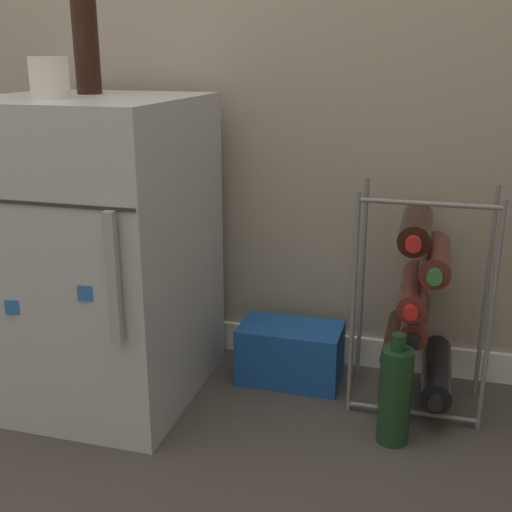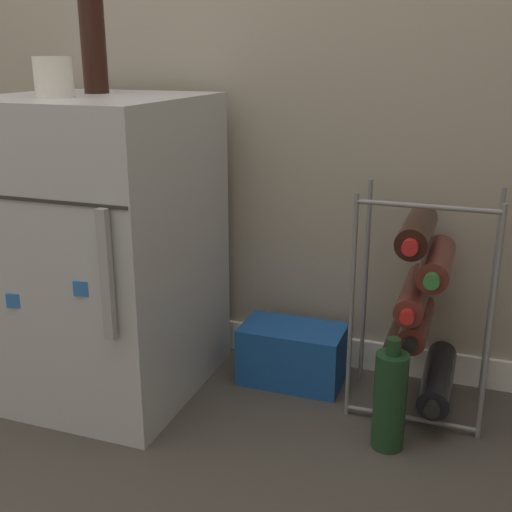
{
  "view_description": "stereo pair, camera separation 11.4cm",
  "coord_description": "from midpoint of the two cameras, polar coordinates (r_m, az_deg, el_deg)",
  "views": [
    {
      "loc": [
        0.55,
        -1.19,
        0.91
      ],
      "look_at": [
        0.12,
        0.35,
        0.4
      ],
      "focal_mm": 45.0,
      "sensor_mm": 36.0,
      "label": 1
    },
    {
      "loc": [
        0.66,
        -1.15,
        0.91
      ],
      "look_at": [
        0.12,
        0.35,
        0.4
      ],
      "focal_mm": 45.0,
      "sensor_mm": 36.0,
      "label": 2
    }
  ],
  "objects": [
    {
      "name": "fridge_top_bottle",
      "position": [
        1.81,
        -16.72,
        17.77
      ],
      "size": [
        0.07,
        0.07,
        0.29
      ],
      "color": "black",
      "rests_on": "mini_fridge"
    },
    {
      "name": "wine_rack",
      "position": [
        1.71,
        12.58,
        -4.1
      ],
      "size": [
        0.34,
        0.33,
        0.59
      ],
      "color": "slate",
      "rests_on": "ground_plane"
    },
    {
      "name": "ground_plane",
      "position": [
        1.6,
        -9.88,
        -17.34
      ],
      "size": [
        14.0,
        14.0,
        0.0
      ],
      "primitive_type": "plane",
      "color": "#423D38"
    },
    {
      "name": "loose_bottle_floor",
      "position": [
        1.6,
        10.23,
        -12.06
      ],
      "size": [
        0.08,
        0.08,
        0.28
      ],
      "color": "#19381E",
      "rests_on": "ground_plane"
    },
    {
      "name": "soda_box",
      "position": [
        1.87,
        1.32,
        -8.63
      ],
      "size": [
        0.29,
        0.17,
        0.17
      ],
      "color": "#194C9E",
      "rests_on": "ground_plane"
    },
    {
      "name": "fridge_top_cup",
      "position": [
        1.66,
        -19.84,
        14.69
      ],
      "size": [
        0.09,
        0.09,
        0.1
      ],
      "color": "silver",
      "rests_on": "mini_fridge"
    },
    {
      "name": "mini_fridge",
      "position": [
        1.78,
        -15.84,
        0.41
      ],
      "size": [
        0.53,
        0.58,
        0.81
      ],
      "color": "#B7BABF",
      "rests_on": "ground_plane"
    }
  ]
}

